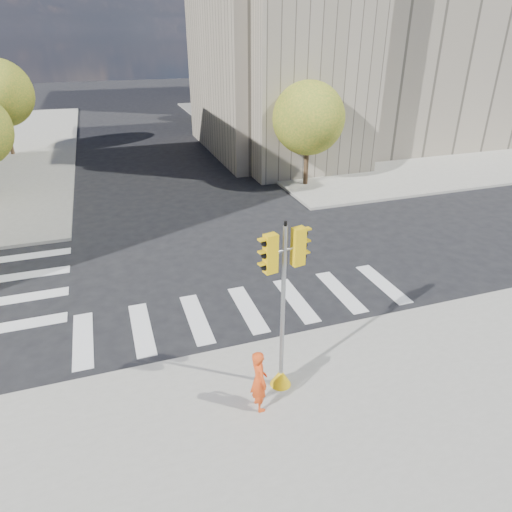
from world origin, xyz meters
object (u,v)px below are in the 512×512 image
Objects in this scene: lamp_near at (290,99)px; lamp_far at (231,79)px; photographer at (259,380)px; traffic_signal at (282,322)px.

lamp_far is at bearing 90.00° from lamp_near.
lamp_far reaches higher than photographer.
photographer is (-9.27, -34.55, -3.58)m from lamp_far.
lamp_near and lamp_far have the same top height.
traffic_signal reaches higher than photographer.
lamp_near is at bearing -90.00° from lamp_far.
lamp_near reaches higher than traffic_signal.
lamp_near is at bearing 55.92° from traffic_signal.
lamp_far is at bearing 64.89° from traffic_signal.
traffic_signal is at bearing -112.95° from lamp_near.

